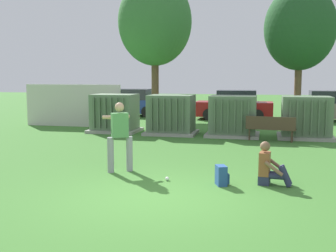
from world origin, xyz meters
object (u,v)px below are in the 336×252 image
at_px(backpack, 222,176).
at_px(parked_car_leftmost, 132,103).
at_px(park_bench, 271,127).
at_px(sports_ball, 167,179).
at_px(seated_spectator, 269,168).
at_px(parked_car_left_of_center, 235,106).
at_px(transformer_west, 115,114).
at_px(batter, 119,133).
at_px(transformer_mid_east, 233,117).
at_px(parked_car_right_of_center, 328,107).
at_px(transformer_mid_west, 171,115).
at_px(transformer_east, 306,118).

height_order(backpack, parked_car_leftmost, parked_car_leftmost).
distance_m(park_bench, sports_ball, 7.00).
bearing_deg(seated_spectator, parked_car_left_of_center, 97.19).
bearing_deg(backpack, seated_spectator, 16.79).
height_order(transformer_west, parked_car_left_of_center, same).
relative_size(park_bench, parked_car_left_of_center, 0.44).
relative_size(park_bench, batter, 1.06).
distance_m(transformer_mid_east, sports_ball, 7.64).
distance_m(backpack, parked_car_right_of_center, 15.21).
height_order(transformer_mid_west, seated_spectator, transformer_mid_west).
distance_m(transformer_mid_west, park_bench, 4.10).
bearing_deg(transformer_mid_west, sports_ball, -77.98).
distance_m(transformer_mid_west, parked_car_leftmost, 8.63).
relative_size(transformer_mid_west, parked_car_left_of_center, 0.50).
relative_size(batter, backpack, 3.95).
relative_size(transformer_west, batter, 1.21).
bearing_deg(sports_ball, park_bench, 70.21).
relative_size(batter, seated_spectator, 1.81).
relative_size(park_bench, seated_spectator, 1.91).
height_order(transformer_mid_west, transformer_mid_east, same).
height_order(transformer_west, backpack, transformer_west).
bearing_deg(transformer_west, park_bench, -10.11).
xyz_separation_m(backpack, parked_car_left_of_center, (-0.76, 14.31, 0.54)).
distance_m(transformer_west, transformer_mid_east, 5.05).
relative_size(transformer_west, transformer_mid_west, 1.00).
bearing_deg(parked_car_leftmost, park_bench, -46.36).
relative_size(park_bench, parked_car_leftmost, 0.43).
height_order(park_bench, sports_ball, park_bench).
relative_size(transformer_west, transformer_mid_east, 1.00).
bearing_deg(transformer_mid_west, parked_car_right_of_center, 44.55).
relative_size(transformer_mid_west, transformer_mid_east, 1.00).
bearing_deg(transformer_west, parked_car_left_of_center, 54.27).
relative_size(park_bench, sports_ball, 20.45).
xyz_separation_m(transformer_east, parked_car_right_of_center, (1.74, 6.88, -0.04)).
xyz_separation_m(transformer_west, seated_spectator, (6.41, -7.55, -0.41)).
height_order(transformer_west, park_bench, transformer_west).
bearing_deg(parked_car_leftmost, seated_spectator, -61.67).
distance_m(transformer_mid_west, transformer_east, 5.30).
bearing_deg(transformer_east, parked_car_leftmost, 141.62).
bearing_deg(backpack, parked_car_leftmost, 114.80).
xyz_separation_m(park_bench, batter, (-3.75, -5.91, 0.44)).
distance_m(sports_ball, parked_car_leftmost, 16.20).
height_order(park_bench, parked_car_right_of_center, parked_car_right_of_center).
xyz_separation_m(transformer_west, transformer_mid_east, (5.05, -0.18, 0.00)).
height_order(transformer_east, sports_ball, transformer_east).
xyz_separation_m(batter, backpack, (2.64, -0.78, -0.76)).
bearing_deg(transformer_east, transformer_mid_west, -179.43).
relative_size(parked_car_leftmost, parked_car_right_of_center, 1.02).
distance_m(park_bench, batter, 7.01).
bearing_deg(parked_car_left_of_center, transformer_west, -125.73).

